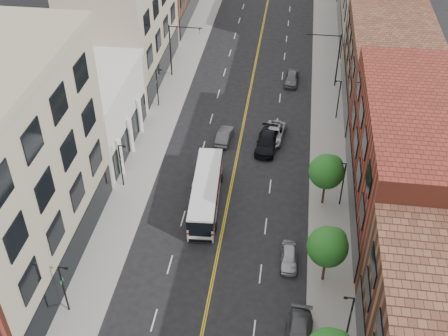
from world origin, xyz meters
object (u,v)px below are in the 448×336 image
at_px(car_lane_behind, 224,136).
at_px(car_lane_c, 292,78).
at_px(car_parked_mid, 298,336).
at_px(car_lane_a, 267,142).
at_px(car_lane_b, 274,134).
at_px(city_bus, 206,191).
at_px(car_parked_far, 289,257).

relative_size(car_lane_behind, car_lane_c, 0.98).
height_order(car_lane_behind, car_lane_c, car_lane_c).
xyz_separation_m(car_parked_mid, car_lane_behind, (-9.20, 26.05, -0.04)).
bearing_deg(car_lane_a, car_lane_b, 75.78).
xyz_separation_m(city_bus, car_lane_b, (5.84, 12.35, -0.95)).
bearing_deg(city_bus, car_lane_a, 59.84).
bearing_deg(car_lane_c, car_lane_a, -94.40).
height_order(city_bus, car_parked_mid, city_bus).
relative_size(car_parked_far, car_lane_a, 0.70).
xyz_separation_m(car_lane_a, car_lane_c, (2.17, 15.36, -0.06)).
relative_size(city_bus, car_lane_c, 2.64).
xyz_separation_m(car_parked_mid, car_lane_c, (-2.12, 40.63, -0.00)).
relative_size(city_bus, car_lane_a, 2.06).
bearing_deg(car_lane_b, car_parked_mid, -74.83).
distance_m(city_bus, car_lane_a, 11.70).
height_order(car_lane_a, car_lane_b, car_lane_a).
height_order(car_parked_mid, car_parked_far, car_parked_mid).
bearing_deg(car_lane_behind, car_lane_c, -112.03).
bearing_deg(car_parked_far, car_lane_a, 98.18).
height_order(car_lane_behind, car_lane_a, car_lane_a).
distance_m(car_lane_behind, car_lane_a, 4.98).
distance_m(car_parked_mid, car_lane_b, 27.42).
distance_m(city_bus, car_lane_c, 26.85).
bearing_deg(car_parked_far, car_lane_b, 95.29).
distance_m(car_parked_mid, car_lane_c, 40.68).
relative_size(car_parked_far, car_lane_b, 0.74).
xyz_separation_m(car_parked_far, car_lane_c, (-1.06, 32.47, 0.08)).
bearing_deg(car_parked_mid, car_lane_c, 96.88).
xyz_separation_m(city_bus, car_lane_c, (7.38, 25.80, -0.94)).
height_order(city_bus, car_lane_a, city_bus).
bearing_deg(city_bus, car_lane_c, 70.43).
height_order(car_lane_behind, car_lane_b, car_lane_b).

